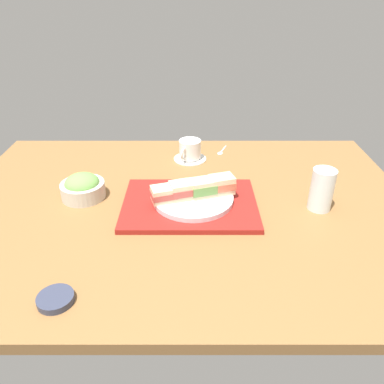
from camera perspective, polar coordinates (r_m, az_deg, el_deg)
name	(u,v)px	position (r cm, az deg, el deg)	size (l,w,h in cm)	color
ground_plane	(182,208)	(115.04, -1.55, -2.45)	(140.00, 100.00, 3.00)	brown
serving_tray	(189,204)	(112.64, -0.47, -1.85)	(39.48, 28.55, 1.53)	maroon
sandwich_plate	(192,198)	(112.58, 0.05, -0.96)	(23.83, 23.83, 1.50)	silver
sandwich_nearmost	(163,194)	(109.34, -4.41, -0.30)	(8.57, 7.36, 4.32)	beige
sandwich_inner_near	(183,190)	(110.30, -1.42, 0.26)	(8.30, 7.33, 4.94)	beige
sandwich_inner_far	(202,187)	(111.65, 1.51, 0.72)	(8.64, 7.43, 5.18)	beige
sandwich_farmost	(221,184)	(113.31, 4.36, 1.15)	(8.50, 7.43, 5.34)	beige
salad_bowl	(82,187)	(120.82, -16.23, 0.67)	(13.34, 13.34, 7.73)	beige
coffee_cup	(189,151)	(140.72, -0.46, 6.22)	(12.05, 12.35, 7.53)	white
drinking_glass	(321,189)	(115.30, 18.79, 0.37)	(6.75, 6.75, 12.54)	silver
small_sauce_dish	(55,299)	(87.64, -19.92, -14.91)	(7.77, 7.77, 1.58)	#33384C
teaspoon	(220,151)	(148.46, 4.25, 6.11)	(4.51, 8.74, 0.80)	silver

